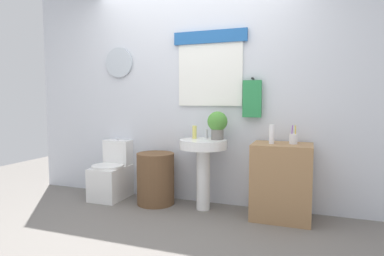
% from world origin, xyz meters
% --- Properties ---
extents(ground_plane, '(8.00, 8.00, 0.00)m').
position_xyz_m(ground_plane, '(0.00, 0.00, 0.00)').
color(ground_plane, slate).
extents(back_wall, '(4.40, 0.18, 2.60)m').
position_xyz_m(back_wall, '(0.00, 1.15, 1.31)').
color(back_wall, silver).
rests_on(back_wall, ground_plane).
extents(toilet, '(0.38, 0.51, 0.72)m').
position_xyz_m(toilet, '(-1.00, 0.88, 0.28)').
color(toilet, white).
rests_on(toilet, ground_plane).
extents(laundry_hamper, '(0.43, 0.43, 0.59)m').
position_xyz_m(laundry_hamper, '(-0.39, 0.85, 0.30)').
color(laundry_hamper, brown).
rests_on(laundry_hamper, ground_plane).
extents(pedestal_sink, '(0.52, 0.52, 0.77)m').
position_xyz_m(pedestal_sink, '(0.19, 0.85, 0.58)').
color(pedestal_sink, white).
rests_on(pedestal_sink, ground_plane).
extents(faucet, '(0.03, 0.03, 0.10)m').
position_xyz_m(faucet, '(0.19, 0.97, 0.82)').
color(faucet, silver).
rests_on(faucet, pedestal_sink).
extents(wooden_cabinet, '(0.58, 0.44, 0.77)m').
position_xyz_m(wooden_cabinet, '(1.02, 0.85, 0.38)').
color(wooden_cabinet, '#9E754C').
rests_on(wooden_cabinet, ground_plane).
extents(soap_bottle, '(0.05, 0.05, 0.15)m').
position_xyz_m(soap_bottle, '(0.07, 0.90, 0.85)').
color(soap_bottle, '#DBD166').
rests_on(soap_bottle, pedestal_sink).
extents(potted_plant, '(0.22, 0.22, 0.31)m').
position_xyz_m(potted_plant, '(0.33, 0.91, 0.95)').
color(potted_plant, slate).
rests_on(potted_plant, pedestal_sink).
extents(lotion_bottle, '(0.05, 0.05, 0.20)m').
position_xyz_m(lotion_bottle, '(0.92, 0.81, 0.86)').
color(lotion_bottle, white).
rests_on(lotion_bottle, wooden_cabinet).
extents(toothbrush_cup, '(0.08, 0.08, 0.19)m').
position_xyz_m(toothbrush_cup, '(1.13, 0.87, 0.82)').
color(toothbrush_cup, silver).
rests_on(toothbrush_cup, wooden_cabinet).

